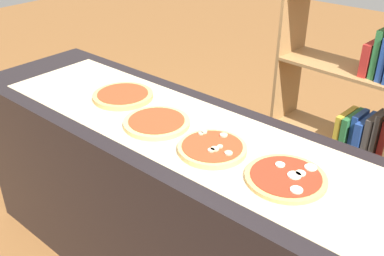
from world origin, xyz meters
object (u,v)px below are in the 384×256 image
(pizza_plain_1, at_px, (157,122))
(bookshelf, at_px, (354,113))
(pizza_plain_0, at_px, (123,96))
(pizza_mushroom_2, at_px, (212,148))
(pizza_mozzarella_3, at_px, (286,177))

(pizza_plain_1, height_order, bookshelf, bookshelf)
(pizza_plain_0, bearing_deg, pizza_mushroom_2, -8.65)
(pizza_plain_0, bearing_deg, pizza_mozzarella_3, -4.51)
(pizza_mushroom_2, height_order, pizza_mozzarella_3, pizza_mushroom_2)
(pizza_plain_0, relative_size, bookshelf, 0.21)
(pizza_mushroom_2, xyz_separation_m, bookshelf, (0.11, 1.16, -0.26))
(bookshelf, bearing_deg, pizza_mushroom_2, -95.59)
(pizza_plain_1, bearing_deg, pizza_mushroom_2, -1.86)
(pizza_plain_0, height_order, pizza_mozzarella_3, pizza_plain_0)
(pizza_mushroom_2, height_order, bookshelf, bookshelf)
(pizza_plain_0, height_order, bookshelf, bookshelf)
(bookshelf, bearing_deg, pizza_plain_1, -110.03)
(pizza_mushroom_2, bearing_deg, pizza_plain_1, 178.14)
(pizza_mushroom_2, xyz_separation_m, pizza_mozzarella_3, (0.31, 0.02, -0.00))
(pizza_plain_1, height_order, pizza_mushroom_2, pizza_mushroom_2)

